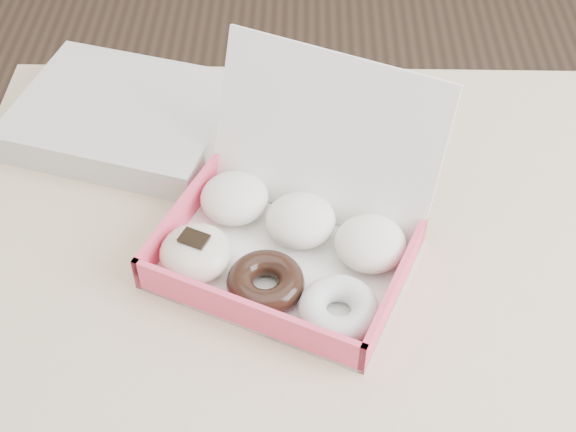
{
  "coord_description": "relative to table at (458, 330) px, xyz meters",
  "views": [
    {
      "loc": [
        -0.19,
        -0.55,
        1.45
      ],
      "look_at": [
        -0.2,
        0.06,
        0.8
      ],
      "focal_mm": 50.0,
      "sensor_mm": 36.0,
      "label": 1
    }
  ],
  "objects": [
    {
      "name": "newspapers",
      "position": [
        -0.42,
        0.26,
        0.1
      ],
      "size": [
        0.31,
        0.28,
        0.04
      ],
      "primitive_type": "cube",
      "rotation": [
        0.0,
        0.0,
        -0.27
      ],
      "color": "beige",
      "rests_on": "table"
    },
    {
      "name": "donut_box",
      "position": [
        -0.2,
        0.05,
        0.11
      ],
      "size": [
        0.34,
        0.34,
        0.19
      ],
      "rotation": [
        0.0,
        0.0,
        -0.41
      ],
      "color": "white",
      "rests_on": "table"
    },
    {
      "name": "table",
      "position": [
        0.0,
        0.0,
        0.0
      ],
      "size": [
        1.2,
        0.8,
        0.75
      ],
      "color": "tan",
      "rests_on": "ground"
    }
  ]
}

